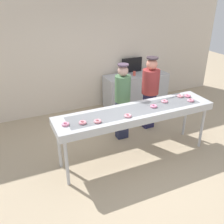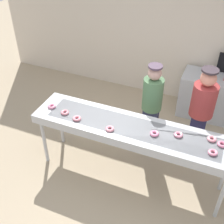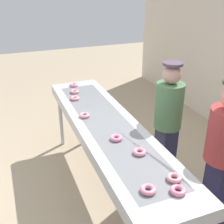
{
  "view_description": "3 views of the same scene",
  "coord_description": "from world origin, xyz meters",
  "px_view_note": "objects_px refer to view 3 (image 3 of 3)",
  "views": [
    {
      "loc": [
        -2.06,
        -3.53,
        2.96
      ],
      "look_at": [
        -0.42,
        0.13,
        0.98
      ],
      "focal_mm": 40.48,
      "sensor_mm": 36.0,
      "label": 1
    },
    {
      "loc": [
        1.0,
        -3.09,
        3.72
      ],
      "look_at": [
        -0.38,
        0.17,
        1.03
      ],
      "focal_mm": 47.56,
      "sensor_mm": 36.0,
      "label": 2
    },
    {
      "loc": [
        2.61,
        -0.97,
        2.47
      ],
      "look_at": [
        -0.39,
        0.21,
        0.93
      ],
      "focal_mm": 45.85,
      "sensor_mm": 36.0,
      "label": 3
    }
  ],
  "objects_px": {
    "strawberry_donut_3": "(178,191)",
    "worker_baker": "(167,123)",
    "strawberry_donut_5": "(148,190)",
    "strawberry_donut_8": "(74,85)",
    "strawberry_donut_0": "(116,138)",
    "strawberry_donut_4": "(174,178)",
    "strawberry_donut_7": "(85,115)",
    "strawberry_donut_1": "(75,98)",
    "fryer_conveyor": "(107,130)",
    "strawberry_donut_2": "(139,152)",
    "strawberry_donut_6": "(75,92)"
  },
  "relations": [
    {
      "from": "strawberry_donut_3",
      "to": "worker_baker",
      "type": "xyz_separation_m",
      "value": [
        -1.14,
        0.62,
        -0.1
      ]
    },
    {
      "from": "strawberry_donut_3",
      "to": "strawberry_donut_5",
      "type": "height_order",
      "value": "same"
    },
    {
      "from": "strawberry_donut_8",
      "to": "strawberry_donut_0",
      "type": "bearing_deg",
      "value": 0.1
    },
    {
      "from": "strawberry_donut_4",
      "to": "strawberry_donut_5",
      "type": "xyz_separation_m",
      "value": [
        0.05,
        -0.26,
        0.0
      ]
    },
    {
      "from": "strawberry_donut_3",
      "to": "strawberry_donut_5",
      "type": "bearing_deg",
      "value": -113.93
    },
    {
      "from": "strawberry_donut_7",
      "to": "strawberry_donut_1",
      "type": "bearing_deg",
      "value": 177.06
    },
    {
      "from": "strawberry_donut_4",
      "to": "worker_baker",
      "type": "height_order",
      "value": "worker_baker"
    },
    {
      "from": "strawberry_donut_7",
      "to": "strawberry_donut_8",
      "type": "bearing_deg",
      "value": 172.14
    },
    {
      "from": "strawberry_donut_0",
      "to": "strawberry_donut_7",
      "type": "distance_m",
      "value": 0.62
    },
    {
      "from": "fryer_conveyor",
      "to": "strawberry_donut_8",
      "type": "distance_m",
      "value": 1.31
    },
    {
      "from": "strawberry_donut_3",
      "to": "strawberry_donut_4",
      "type": "bearing_deg",
      "value": 158.57
    },
    {
      "from": "strawberry_donut_7",
      "to": "worker_baker",
      "type": "distance_m",
      "value": 0.97
    },
    {
      "from": "strawberry_donut_8",
      "to": "strawberry_donut_7",
      "type": "bearing_deg",
      "value": -7.86
    },
    {
      "from": "fryer_conveyor",
      "to": "strawberry_donut_4",
      "type": "distance_m",
      "value": 1.1
    },
    {
      "from": "fryer_conveyor",
      "to": "strawberry_donut_0",
      "type": "distance_m",
      "value": 0.36
    },
    {
      "from": "strawberry_donut_3",
      "to": "strawberry_donut_8",
      "type": "height_order",
      "value": "same"
    },
    {
      "from": "fryer_conveyor",
      "to": "strawberry_donut_1",
      "type": "bearing_deg",
      "value": -168.98
    },
    {
      "from": "strawberry_donut_1",
      "to": "strawberry_donut_2",
      "type": "distance_m",
      "value": 1.47
    },
    {
      "from": "strawberry_donut_0",
      "to": "strawberry_donut_6",
      "type": "relative_size",
      "value": 1.0
    },
    {
      "from": "strawberry_donut_0",
      "to": "strawberry_donut_1",
      "type": "distance_m",
      "value": 1.15
    },
    {
      "from": "strawberry_donut_5",
      "to": "strawberry_donut_7",
      "type": "relative_size",
      "value": 1.0
    },
    {
      "from": "fryer_conveyor",
      "to": "strawberry_donut_5",
      "type": "xyz_separation_m",
      "value": [
        1.14,
        -0.1,
        0.09
      ]
    },
    {
      "from": "strawberry_donut_8",
      "to": "worker_baker",
      "type": "xyz_separation_m",
      "value": [
        1.39,
        0.76,
        -0.1
      ]
    },
    {
      "from": "strawberry_donut_7",
      "to": "strawberry_donut_8",
      "type": "xyz_separation_m",
      "value": [
        -1.04,
        0.14,
        0.0
      ]
    },
    {
      "from": "strawberry_donut_0",
      "to": "worker_baker",
      "type": "height_order",
      "value": "worker_baker"
    },
    {
      "from": "strawberry_donut_4",
      "to": "strawberry_donut_7",
      "type": "bearing_deg",
      "value": -165.88
    },
    {
      "from": "strawberry_donut_3",
      "to": "strawberry_donut_5",
      "type": "distance_m",
      "value": 0.22
    },
    {
      "from": "strawberry_donut_3",
      "to": "strawberry_donut_6",
      "type": "xyz_separation_m",
      "value": [
        -2.26,
        -0.2,
        0.0
      ]
    },
    {
      "from": "strawberry_donut_2",
      "to": "strawberry_donut_5",
      "type": "relative_size",
      "value": 1.0
    },
    {
      "from": "strawberry_donut_8",
      "to": "strawberry_donut_4",
      "type": "bearing_deg",
      "value": 4.69
    },
    {
      "from": "strawberry_donut_7",
      "to": "strawberry_donut_0",
      "type": "bearing_deg",
      "value": 13.58
    },
    {
      "from": "fryer_conveyor",
      "to": "worker_baker",
      "type": "height_order",
      "value": "worker_baker"
    },
    {
      "from": "strawberry_donut_6",
      "to": "strawberry_donut_8",
      "type": "bearing_deg",
      "value": 167.86
    },
    {
      "from": "strawberry_donut_5",
      "to": "strawberry_donut_7",
      "type": "bearing_deg",
      "value": -176.65
    },
    {
      "from": "strawberry_donut_0",
      "to": "strawberry_donut_1",
      "type": "relative_size",
      "value": 1.0
    },
    {
      "from": "strawberry_donut_2",
      "to": "strawberry_donut_5",
      "type": "distance_m",
      "value": 0.51
    },
    {
      "from": "strawberry_donut_4",
      "to": "strawberry_donut_5",
      "type": "bearing_deg",
      "value": -79.51
    },
    {
      "from": "strawberry_donut_1",
      "to": "strawberry_donut_2",
      "type": "height_order",
      "value": "same"
    },
    {
      "from": "strawberry_donut_2",
      "to": "strawberry_donut_6",
      "type": "relative_size",
      "value": 1.0
    },
    {
      "from": "fryer_conveyor",
      "to": "strawberry_donut_8",
      "type": "relative_size",
      "value": 24.03
    },
    {
      "from": "strawberry_donut_2",
      "to": "strawberry_donut_4",
      "type": "height_order",
      "value": "same"
    },
    {
      "from": "strawberry_donut_0",
      "to": "strawberry_donut_1",
      "type": "bearing_deg",
      "value": -174.07
    },
    {
      "from": "strawberry_donut_0",
      "to": "fryer_conveyor",
      "type": "bearing_deg",
      "value": 173.88
    },
    {
      "from": "strawberry_donut_6",
      "to": "strawberry_donut_8",
      "type": "distance_m",
      "value": 0.27
    },
    {
      "from": "fryer_conveyor",
      "to": "strawberry_donut_4",
      "type": "height_order",
      "value": "strawberry_donut_4"
    },
    {
      "from": "fryer_conveyor",
      "to": "strawberry_donut_1",
      "type": "relative_size",
      "value": 24.03
    },
    {
      "from": "worker_baker",
      "to": "strawberry_donut_7",
      "type": "bearing_deg",
      "value": 61.58
    },
    {
      "from": "strawberry_donut_0",
      "to": "strawberry_donut_3",
      "type": "bearing_deg",
      "value": 8.96
    },
    {
      "from": "strawberry_donut_6",
      "to": "strawberry_donut_7",
      "type": "relative_size",
      "value": 1.0
    },
    {
      "from": "strawberry_donut_1",
      "to": "worker_baker",
      "type": "xyz_separation_m",
      "value": [
        0.88,
        0.88,
        -0.1
      ]
    }
  ]
}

